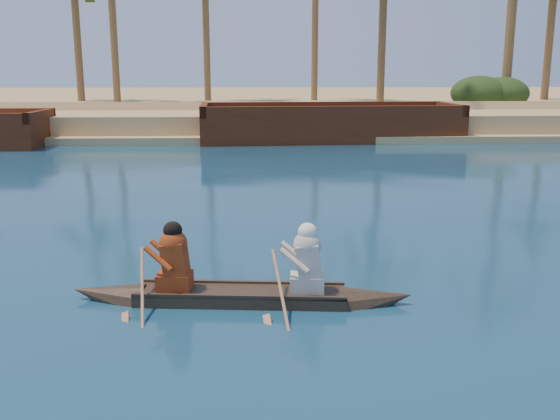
{
  "coord_description": "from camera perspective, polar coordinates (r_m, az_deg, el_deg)",
  "views": [
    {
      "loc": [
        -3.4,
        -8.16,
        3.61
      ],
      "look_at": [
        -2.93,
        3.48,
        0.97
      ],
      "focal_mm": 40.0,
      "sensor_mm": 36.0,
      "label": 1
    }
  ],
  "objects": [
    {
      "name": "shrub_cluster",
      "position": [
        39.87,
        2.63,
        9.29
      ],
      "size": [
        100.0,
        6.0,
        2.4
      ],
      "primitive_type": null,
      "color": "black",
      "rests_on": "ground"
    },
    {
      "name": "sandy_embankment",
      "position": [
        55.23,
        1.25,
        9.57
      ],
      "size": [
        150.0,
        51.0,
        1.5
      ],
      "color": "tan",
      "rests_on": "ground"
    },
    {
      "name": "ground",
      "position": [
        9.55,
        19.08,
        -10.2
      ],
      "size": [
        160.0,
        160.0,
        0.0
      ],
      "primitive_type": "plane",
      "color": "#0C364E",
      "rests_on": "ground"
    },
    {
      "name": "barge_mid",
      "position": [
        32.59,
        4.51,
        7.73
      ],
      "size": [
        13.37,
        5.08,
        2.19
      ],
      "rotation": [
        0.0,
        0.0,
        0.05
      ],
      "color": "#5C2413",
      "rests_on": "ground"
    },
    {
      "name": "palm_grove",
      "position": [
        43.51,
        2.32,
        18.55
      ],
      "size": [
        110.0,
        14.0,
        16.0
      ],
      "primitive_type": null,
      "color": "#364A1A",
      "rests_on": "ground"
    },
    {
      "name": "canoe",
      "position": [
        9.93,
        -3.63,
        -6.81
      ],
      "size": [
        5.45,
        1.19,
        1.49
      ],
      "rotation": [
        0.0,
        0.0,
        -0.09
      ],
      "color": "#382F1E",
      "rests_on": "ground"
    }
  ]
}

